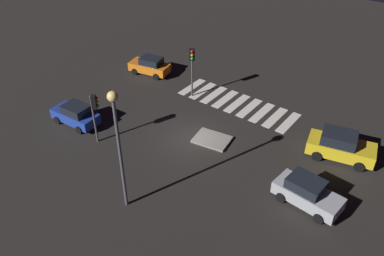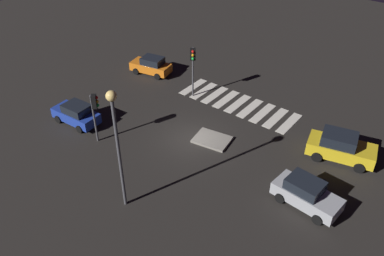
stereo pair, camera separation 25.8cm
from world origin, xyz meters
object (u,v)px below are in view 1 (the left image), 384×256
traffic_island (212,139)px  traffic_light_east (192,61)px  car_silver (307,193)px  traffic_light_north (94,107)px  car_yellow (340,146)px  car_blue (76,115)px  car_orange (150,66)px  street_lamp (117,132)px

traffic_island → traffic_light_east: (4.84, -4.03, 3.21)m
car_silver → traffic_light_north: 14.69m
traffic_light_east → car_yellow: bearing=51.0°
car_blue → traffic_light_north: traffic_light_north is taller
car_orange → traffic_light_north: traffic_light_north is taller
car_orange → traffic_island: bearing=143.0°
traffic_island → traffic_light_north: traffic_light_north is taller
car_orange → street_lamp: 17.10m
traffic_light_east → street_lamp: 13.07m
car_orange → car_yellow: size_ratio=0.84×
street_lamp → car_silver: bearing=-142.6°
car_orange → car_blue: size_ratio=1.01×
car_orange → traffic_light_north: bearing=101.1°
traffic_light_east → traffic_light_north: (1.51, 8.91, -0.46)m
traffic_island → street_lamp: size_ratio=0.36×
traffic_island → car_silver: bearing=167.4°
traffic_light_north → car_orange: bearing=73.5°
street_lamp → traffic_island: bearing=-93.2°
street_lamp → car_orange: bearing=-52.9°
car_silver → street_lamp: 11.36m
car_yellow → traffic_light_north: traffic_light_north is taller
traffic_island → traffic_light_north: (6.34, 4.88, 2.75)m
car_yellow → car_silver: bearing=-102.8°
car_yellow → traffic_light_east: 12.90m
traffic_light_east → traffic_light_north: bearing=-46.6°
car_orange → car_silver: bearing=148.4°
traffic_island → car_yellow: (-7.84, -3.60, 0.85)m
traffic_light_east → car_orange: bearing=-137.2°
car_silver → car_orange: (18.30, -6.79, -0.05)m
car_yellow → traffic_light_east: bearing=164.9°
traffic_light_east → street_lamp: street_lamp is taller
traffic_light_north → traffic_island: bearing=-1.2°
car_orange → traffic_light_north: (-4.08, 9.92, 2.04)m
car_silver → traffic_light_east: traffic_light_east is taller
traffic_light_east → traffic_light_north: traffic_light_east is taller
traffic_light_north → street_lamp: size_ratio=0.49×
traffic_island → traffic_light_north: size_ratio=0.74×
car_yellow → street_lamp: bearing=-138.4°
traffic_island → car_blue: (9.40, 4.40, 0.72)m
car_blue → street_lamp: bearing=153.7°
car_silver → traffic_island: bearing=172.8°
car_orange → car_blue: bearing=85.0°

